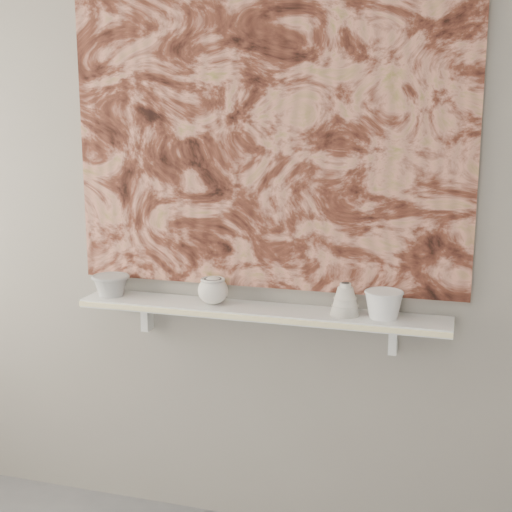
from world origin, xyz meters
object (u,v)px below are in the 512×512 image
at_px(cup_cream, 213,291).
at_px(bowl_white, 384,304).
at_px(bowl_grey, 111,285).
at_px(shelf, 259,312).
at_px(bell_vessel, 345,299).
at_px(painting, 266,141).

xyz_separation_m(cup_cream, bowl_white, (0.64, 0.00, -0.00)).
relative_size(cup_cream, bowl_white, 0.83).
bearing_deg(bowl_white, bowl_grey, 180.00).
height_order(shelf, bell_vessel, bell_vessel).
bearing_deg(painting, bowl_white, -9.99).
relative_size(bowl_grey, bowl_white, 1.08).
distance_m(bowl_grey, bowl_white, 1.07).
height_order(bell_vessel, bowl_white, bell_vessel).
height_order(cup_cream, bowl_white, cup_cream).
bearing_deg(painting, cup_cream, -156.22).
bearing_deg(painting, shelf, -90.00).
bearing_deg(bowl_grey, bell_vessel, 0.00).
bearing_deg(shelf, bell_vessel, 0.00).
bearing_deg(painting, bell_vessel, -14.12).
relative_size(painting, bowl_white, 10.88).
height_order(painting, bowl_grey, painting).
bearing_deg(shelf, bowl_white, 0.00).
relative_size(shelf, bowl_white, 10.15).
distance_m(cup_cream, bowl_white, 0.64).
bearing_deg(bell_vessel, cup_cream, 180.00).
relative_size(cup_cream, bell_vessel, 0.97).
bearing_deg(shelf, painting, 90.00).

